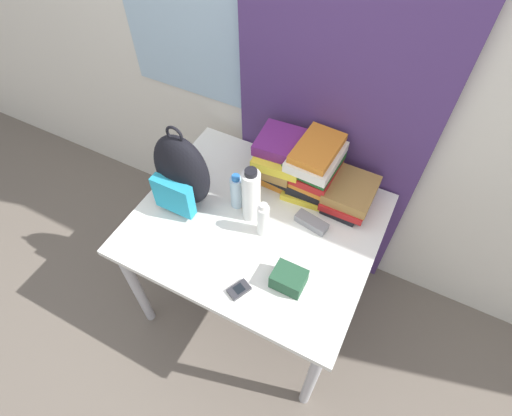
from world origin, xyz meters
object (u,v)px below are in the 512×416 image
cell_phone (239,290)px  sports_bottle (251,195)px  book_stack_center (314,167)px  sunglasses_case (311,222)px  sunscreen_bottle (263,220)px  water_bottle (237,192)px  book_stack_right (349,194)px  camera_pouch (289,279)px  backpack (181,173)px  book_stack_left (282,157)px

cell_phone → sports_bottle: bearing=110.3°
book_stack_center → sunglasses_case: book_stack_center is taller
sunscreen_bottle → water_bottle: bearing=154.5°
book_stack_right → cell_phone: bearing=-110.2°
cell_phone → camera_pouch: (0.16, 0.12, 0.03)m
book_stack_right → sports_bottle: bearing=-143.6°
book_stack_right → camera_pouch: (-0.07, -0.51, -0.02)m
book_stack_center → backpack: bearing=-144.6°
sports_bottle → cell_phone: sports_bottle is taller
book_stack_left → sports_bottle: 0.28m
cell_phone → backpack: bearing=146.4°
book_stack_left → cell_phone: book_stack_left is taller
cell_phone → camera_pouch: camera_pouch is taller
book_stack_left → sunglasses_case: bearing=-39.7°
backpack → book_stack_center: 0.59m
book_stack_left → water_bottle: book_stack_left is taller
book_stack_center → water_bottle: size_ratio=1.51×
sports_bottle → cell_phone: (0.13, -0.36, -0.13)m
backpack → water_bottle: (0.22, 0.09, -0.10)m
book_stack_center → water_bottle: book_stack_center is taller
backpack → water_bottle: 0.26m
book_stack_right → sunscreen_bottle: bearing=-129.9°
sports_bottle → cell_phone: size_ratio=2.88×
sunscreen_bottle → sunglasses_case: sunscreen_bottle is taller
backpack → book_stack_left: (0.32, 0.34, -0.06)m
sunscreen_bottle → book_stack_left: bearing=102.4°
sports_bottle → book_stack_right: bearing=36.4°
book_stack_right → cell_phone: 0.67m
book_stack_center → book_stack_left: bearing=179.0°
sunscreen_bottle → sunglasses_case: (0.17, 0.13, -0.07)m
backpack → sunscreen_bottle: (0.40, 0.01, -0.10)m
sports_bottle → sunglasses_case: size_ratio=1.85×
book_stack_left → sunscreen_bottle: size_ratio=1.52×
sunglasses_case → book_stack_left: bearing=140.3°
sports_bottle → camera_pouch: (0.29, -0.24, -0.10)m
backpack → sunglasses_case: 0.61m
water_bottle → camera_pouch: water_bottle is taller
backpack → cell_phone: 0.56m
backpack → cell_phone: (0.44, -0.29, -0.18)m
water_bottle → camera_pouch: 0.46m
sunscreen_bottle → book_stack_center: bearing=75.6°
book_stack_center → sports_bottle: (-0.18, -0.28, 0.00)m
book_stack_left → sports_bottle: bearing=-92.8°
water_bottle → cell_phone: 0.45m
water_bottle → sports_bottle: sports_bottle is taller
backpack → sunscreen_bottle: 0.41m
water_bottle → camera_pouch: bearing=-34.7°
sports_bottle → cell_phone: 0.40m
book_stack_right → water_bottle: size_ratio=1.32×
sunscreen_bottle → cell_phone: (0.04, -0.30, -0.08)m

